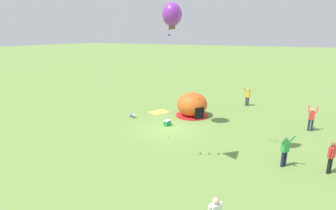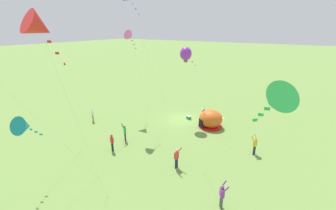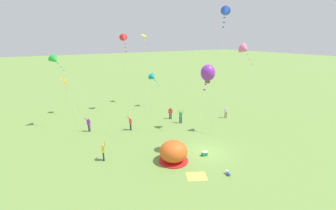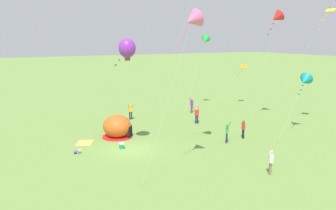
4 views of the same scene
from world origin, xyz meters
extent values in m
plane|color=olive|center=(0.00, 0.00, 0.00)|extent=(300.00, 300.00, 0.00)
ellipsoid|color=#D8591E|center=(-3.87, 0.22, 1.05)|extent=(2.70, 2.60, 2.10)
cylinder|color=red|center=(-3.87, 0.22, 0.05)|extent=(2.81, 2.81, 0.10)
cube|color=black|center=(-3.07, 1.21, 0.55)|extent=(0.70, 0.60, 1.10)
cube|color=gold|center=(-3.52, -2.92, 0.01)|extent=(2.10, 1.92, 0.01)
cube|color=#1E8C4C|center=(-0.63, -0.51, 0.19)|extent=(0.59, 0.47, 0.38)
cube|color=white|center=(-0.63, -0.51, 0.41)|extent=(0.60, 0.48, 0.06)
cylinder|color=blue|center=(-1.07, -4.20, 0.17)|extent=(0.31, 0.37, 0.22)
sphere|color=beige|center=(-0.99, -3.95, 0.20)|extent=(0.19, 0.19, 0.19)
cylinder|color=white|center=(-0.99, -3.95, 0.29)|extent=(0.24, 0.24, 0.06)
cylinder|color=beige|center=(-1.12, -4.05, 0.09)|extent=(0.07, 0.07, 0.17)
cylinder|color=beige|center=(-0.93, -4.11, 0.09)|extent=(0.07, 0.07, 0.17)
cylinder|color=navy|center=(-1.18, -4.29, 0.07)|extent=(0.09, 0.09, 0.13)
cylinder|color=navy|center=(-1.03, -4.34, 0.07)|extent=(0.09, 0.09, 0.13)
cylinder|color=#1E2347|center=(-9.59, 3.90, 0.44)|extent=(0.15, 0.15, 0.88)
cylinder|color=#1E2347|center=(-9.63, 3.71, 0.44)|extent=(0.15, 0.15, 0.88)
cube|color=gold|center=(-9.61, 3.81, 1.18)|extent=(0.32, 0.42, 0.60)
sphere|color=tan|center=(-9.61, 3.81, 1.61)|extent=(0.22, 0.22, 0.22)
cylinder|color=gold|center=(-9.41, 4.03, 1.64)|extent=(0.38, 0.11, 0.50)
cylinder|color=gold|center=(-9.52, 3.51, 1.64)|extent=(0.38, 0.23, 0.50)
cylinder|color=#4C4C51|center=(-9.18, 11.61, 0.44)|extent=(0.15, 0.15, 0.88)
cylinder|color=#4C4C51|center=(-9.29, 11.78, 0.44)|extent=(0.15, 0.15, 0.88)
cube|color=purple|center=(-9.23, 11.70, 1.18)|extent=(0.41, 0.45, 0.60)
sphere|color=brown|center=(-9.23, 11.70, 1.61)|extent=(0.22, 0.22, 0.22)
cylinder|color=purple|center=(-9.20, 11.39, 1.64)|extent=(0.33, 0.33, 0.50)
cylinder|color=purple|center=(-9.51, 11.83, 1.64)|extent=(0.38, 0.24, 0.50)
cylinder|color=black|center=(2.03, 10.27, 0.44)|extent=(0.15, 0.15, 0.88)
cylinder|color=black|center=(1.85, 10.35, 0.44)|extent=(0.15, 0.15, 0.88)
cube|color=red|center=(1.94, 10.31, 1.18)|extent=(0.45, 0.38, 0.60)
sphere|color=brown|center=(1.94, 10.31, 1.61)|extent=(0.22, 0.22, 0.22)
cylinder|color=red|center=(2.17, 10.20, 1.18)|extent=(0.09, 0.09, 0.58)
cylinder|color=red|center=(1.72, 10.41, 1.18)|extent=(0.09, 0.09, 0.58)
cylinder|color=#1E2347|center=(2.21, 8.22, 0.44)|extent=(0.15, 0.15, 0.88)
cylinder|color=#1E2347|center=(2.36, 8.09, 0.44)|extent=(0.15, 0.15, 0.88)
cube|color=green|center=(2.28, 8.16, 1.18)|extent=(0.44, 0.43, 0.60)
sphere|color=#9E7051|center=(2.28, 8.16, 1.61)|extent=(0.22, 0.22, 0.22)
cylinder|color=green|center=(2.19, 8.45, 1.64)|extent=(0.28, 0.37, 0.50)
cylinder|color=green|center=(2.58, 8.09, 1.64)|extent=(0.35, 0.31, 0.50)
cylinder|color=#8C7251|center=(9.25, 6.43, 0.44)|extent=(0.15, 0.15, 0.88)
cylinder|color=#8C7251|center=(9.08, 6.53, 0.44)|extent=(0.15, 0.15, 0.88)
cube|color=white|center=(9.17, 6.48, 1.18)|extent=(0.45, 0.40, 0.60)
sphere|color=beige|center=(9.17, 6.48, 1.61)|extent=(0.22, 0.22, 0.22)
cylinder|color=white|center=(9.38, 6.35, 1.18)|extent=(0.09, 0.09, 0.58)
cylinder|color=white|center=(8.95, 6.61, 1.18)|extent=(0.09, 0.09, 0.58)
cylinder|color=#1E2347|center=(-4.57, 9.34, 0.44)|extent=(0.15, 0.15, 0.88)
cylinder|color=#1E2347|center=(-4.55, 9.53, 0.44)|extent=(0.15, 0.15, 0.88)
cube|color=red|center=(-4.56, 9.43, 1.18)|extent=(0.27, 0.40, 0.60)
sphere|color=tan|center=(-4.56, 9.43, 1.61)|extent=(0.22, 0.22, 0.22)
cylinder|color=red|center=(-4.73, 9.18, 1.64)|extent=(0.38, 0.12, 0.50)
cylinder|color=red|center=(-4.69, 9.71, 1.64)|extent=(0.39, 0.18, 0.50)
cylinder|color=silver|center=(6.64, -0.05, 5.07)|extent=(0.29, 3.69, 10.15)
cylinder|color=brown|center=(6.78, -1.89, 0.03)|extent=(0.03, 0.03, 0.06)
cone|color=pink|center=(6.50, 1.79, 10.14)|extent=(1.27, 1.34, 1.43)
cube|color=pink|center=(6.53, 1.40, 9.58)|extent=(0.21, 0.13, 0.12)
cube|color=pink|center=(6.55, 1.07, 9.09)|extent=(0.21, 0.11, 0.12)
cube|color=pink|center=(6.58, 0.74, 8.61)|extent=(0.21, 0.11, 0.12)
cylinder|color=silver|center=(-9.34, 12.12, 4.39)|extent=(4.81, 6.16, 8.78)
cylinder|color=brown|center=(-6.94, 9.05, 0.03)|extent=(0.03, 0.03, 0.06)
cone|color=green|center=(-11.74, 15.19, 8.77)|extent=(1.77, 1.82, 1.46)
cube|color=green|center=(-11.47, 14.85, 8.32)|extent=(0.21, 0.13, 0.12)
cube|color=green|center=(-11.24, 14.55, 7.94)|extent=(0.21, 0.12, 0.12)
cube|color=green|center=(-11.02, 14.26, 7.56)|extent=(0.19, 0.18, 0.12)
cylinder|color=silver|center=(3.15, 2.14, 7.04)|extent=(3.37, 2.90, 14.08)
cylinder|color=brown|center=(1.47, 0.69, 0.03)|extent=(0.03, 0.03, 0.06)
cone|color=blue|center=(4.83, 3.58, 14.08)|extent=(1.62, 1.61, 1.33)
cube|color=blue|center=(4.54, 3.33, 13.49)|extent=(0.17, 0.19, 0.12)
cube|color=blue|center=(4.30, 3.12, 12.98)|extent=(0.20, 0.15, 0.12)
cube|color=blue|center=(4.06, 2.92, 12.48)|extent=(0.14, 0.21, 0.12)
cylinder|color=silver|center=(1.29, 16.88, 5.85)|extent=(2.65, 6.10, 11.71)
cylinder|color=brown|center=(-0.03, 13.84, 0.03)|extent=(0.03, 0.03, 0.06)
cube|color=yellow|center=(2.61, 19.93, 11.71)|extent=(1.01, 0.98, 0.34)
cylinder|color=#332314|center=(2.61, 19.93, 11.72)|extent=(0.14, 0.30, 0.69)
cube|color=yellow|center=(2.44, 19.54, 11.21)|extent=(0.21, 0.13, 0.12)
cube|color=yellow|center=(2.30, 19.21, 10.78)|extent=(0.20, 0.07, 0.12)
cube|color=yellow|center=(2.16, 18.88, 10.36)|extent=(0.19, 0.17, 0.12)
cylinder|color=silver|center=(-2.09, -1.36, 4.13)|extent=(3.65, 2.81, 8.27)
cylinder|color=brown|center=(-3.91, -2.76, 0.03)|extent=(0.03, 0.03, 0.06)
ellipsoid|color=purple|center=(-0.27, 0.04, 8.27)|extent=(1.35, 1.35, 1.54)
cube|color=brown|center=(-0.27, 0.04, 7.42)|extent=(0.34, 0.34, 0.24)
cube|color=purple|center=(-0.61, -0.22, 7.76)|extent=(0.12, 0.21, 0.12)
cube|color=purple|center=(-0.89, -0.43, 7.33)|extent=(0.20, 0.16, 0.12)
cube|color=purple|center=(-1.18, -0.65, 6.91)|extent=(0.16, 0.20, 0.12)
cylinder|color=silver|center=(-2.06, 16.22, 5.59)|extent=(0.38, 2.45, 11.19)
cylinder|color=brown|center=(-2.24, 14.99, 0.03)|extent=(0.03, 0.03, 0.06)
cone|color=red|center=(-1.87, 17.44, 11.18)|extent=(1.44, 1.68, 1.58)
cube|color=red|center=(-1.92, 17.11, 10.53)|extent=(0.21, 0.10, 0.12)
cube|color=red|center=(-1.96, 16.83, 9.98)|extent=(0.21, 0.08, 0.12)
cube|color=red|center=(-2.01, 16.55, 9.42)|extent=(0.21, 0.14, 0.12)
cylinder|color=silver|center=(3.54, 14.60, 2.51)|extent=(1.73, 4.90, 5.02)
cylinder|color=brown|center=(4.40, 12.15, 0.03)|extent=(0.03, 0.03, 0.06)
cone|color=teal|center=(2.68, 17.04, 5.02)|extent=(1.65, 1.74, 1.54)
cube|color=teal|center=(2.82, 16.63, 4.58)|extent=(0.20, 0.08, 0.12)
cube|color=teal|center=(2.95, 16.27, 4.21)|extent=(0.21, 0.14, 0.12)
cube|color=teal|center=(3.07, 15.92, 3.84)|extent=(0.20, 0.15, 0.12)
cylinder|color=silver|center=(-10.15, 17.61, 2.65)|extent=(0.78, 6.37, 5.30)
cylinder|color=brown|center=(-9.76, 14.42, 0.03)|extent=(0.03, 0.03, 0.06)
cube|color=orange|center=(-10.54, 20.79, 5.30)|extent=(0.96, 0.98, 0.45)
cylinder|color=#332314|center=(-10.54, 20.79, 5.31)|extent=(0.07, 0.39, 0.55)
cube|color=orange|center=(-10.48, 20.35, 4.87)|extent=(0.21, 0.11, 0.12)
cube|color=orange|center=(-10.44, 19.98, 4.51)|extent=(0.20, 0.07, 0.12)
cube|color=orange|center=(-10.39, 19.61, 4.15)|extent=(0.21, 0.13, 0.12)
camera|label=1|loc=(16.62, 8.60, 6.97)|focal=28.00mm
camera|label=2|loc=(-12.50, 23.43, 11.20)|focal=24.00mm
camera|label=3|loc=(-14.16, -15.93, 11.46)|focal=24.00mm
camera|label=4|loc=(24.28, -9.28, 9.02)|focal=35.00mm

